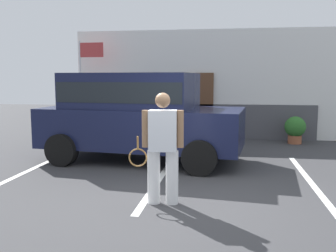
% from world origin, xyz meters
% --- Properties ---
extents(ground_plane, '(40.00, 40.00, 0.00)m').
position_xyz_m(ground_plane, '(0.00, 0.00, 0.00)').
color(ground_plane, '#38383A').
extents(parking_stripe_0, '(0.12, 4.40, 0.01)m').
position_xyz_m(parking_stripe_0, '(-3.34, 1.50, 0.00)').
color(parking_stripe_0, silver).
rests_on(parking_stripe_0, ground_plane).
extents(parking_stripe_1, '(0.12, 4.40, 0.01)m').
position_xyz_m(parking_stripe_1, '(-0.50, 1.50, 0.00)').
color(parking_stripe_1, silver).
rests_on(parking_stripe_1, ground_plane).
extents(parking_stripe_2, '(0.12, 4.40, 0.01)m').
position_xyz_m(parking_stripe_2, '(2.34, 1.50, 0.00)').
color(parking_stripe_2, silver).
rests_on(parking_stripe_2, ground_plane).
extents(house_frontage, '(8.41, 0.40, 3.47)m').
position_xyz_m(house_frontage, '(-0.00, 6.63, 1.63)').
color(house_frontage, white).
rests_on(house_frontage, ground_plane).
extents(parked_suv, '(4.78, 2.58, 2.05)m').
position_xyz_m(parked_suv, '(-1.29, 2.83, 1.15)').
color(parked_suv, '#141938').
rests_on(parked_suv, ground_plane).
extents(tennis_player_man, '(0.90, 0.31, 1.72)m').
position_xyz_m(tennis_player_man, '(-0.20, -0.07, 0.89)').
color(tennis_player_man, white).
rests_on(tennis_player_man, ground_plane).
extents(potted_plant_by_porch, '(0.61, 0.61, 0.81)m').
position_xyz_m(potted_plant_by_porch, '(2.77, 5.81, 0.45)').
color(potted_plant_by_porch, '#9E5638').
rests_on(potted_plant_by_porch, ground_plane).
extents(flag_pole, '(0.80, 0.05, 3.09)m').
position_xyz_m(flag_pole, '(-3.68, 5.80, 2.13)').
color(flag_pole, silver).
rests_on(flag_pole, ground_plane).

